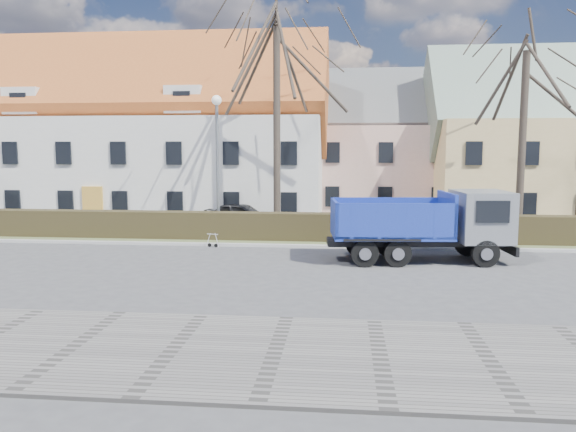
# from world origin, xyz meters

# --- Properties ---
(ground) EXTENTS (120.00, 120.00, 0.00)m
(ground) POSITION_xyz_m (0.00, 0.00, 0.00)
(ground) COLOR #444447
(sidewalk_near) EXTENTS (80.00, 5.00, 0.08)m
(sidewalk_near) POSITION_xyz_m (0.00, -8.50, 0.04)
(sidewalk_near) COLOR slate
(sidewalk_near) RESTS_ON ground
(curb_far) EXTENTS (80.00, 0.30, 0.12)m
(curb_far) POSITION_xyz_m (0.00, 4.60, 0.06)
(curb_far) COLOR #A8A6A3
(curb_far) RESTS_ON ground
(grass_strip) EXTENTS (80.00, 3.00, 0.10)m
(grass_strip) POSITION_xyz_m (0.00, 6.20, 0.05)
(grass_strip) COLOR #505C34
(grass_strip) RESTS_ON ground
(hedge) EXTENTS (60.00, 0.90, 1.30)m
(hedge) POSITION_xyz_m (0.00, 6.00, 0.65)
(hedge) COLOR #2D2616
(hedge) RESTS_ON ground
(building_white) EXTENTS (26.80, 10.80, 9.50)m
(building_white) POSITION_xyz_m (-13.00, 16.00, 4.75)
(building_white) COLOR silver
(building_white) RESTS_ON ground
(building_pink) EXTENTS (10.80, 8.80, 8.00)m
(building_pink) POSITION_xyz_m (4.00, 20.00, 4.00)
(building_pink) COLOR #D3A595
(building_pink) RESTS_ON ground
(tree_1) EXTENTS (9.20, 9.20, 12.65)m
(tree_1) POSITION_xyz_m (-2.00, 8.50, 6.33)
(tree_1) COLOR #332A23
(tree_1) RESTS_ON ground
(tree_2) EXTENTS (8.00, 8.00, 11.00)m
(tree_2) POSITION_xyz_m (10.00, 8.50, 5.50)
(tree_2) COLOR #332A23
(tree_2) RESTS_ON ground
(dump_truck) EXTENTS (7.34, 3.31, 2.85)m
(dump_truck) POSITION_xyz_m (4.14, 2.00, 1.42)
(dump_truck) COLOR navy
(dump_truck) RESTS_ON ground
(streetlight) EXTENTS (0.55, 0.55, 7.00)m
(streetlight) POSITION_xyz_m (-4.73, 7.00, 3.50)
(streetlight) COLOR gray
(streetlight) RESTS_ON ground
(cart_frame) EXTENTS (0.82, 0.58, 0.68)m
(cart_frame) POSITION_xyz_m (-4.59, 4.31, 0.34)
(cart_frame) COLOR silver
(cart_frame) RESTS_ON ground
(parked_car_a) EXTENTS (4.36, 2.36, 1.41)m
(parked_car_a) POSITION_xyz_m (-4.19, 10.31, 0.70)
(parked_car_a) COLOR black
(parked_car_a) RESTS_ON ground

